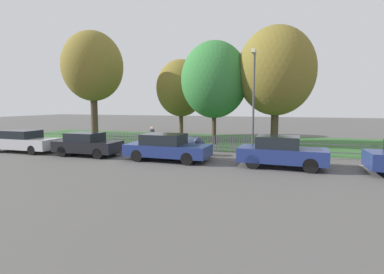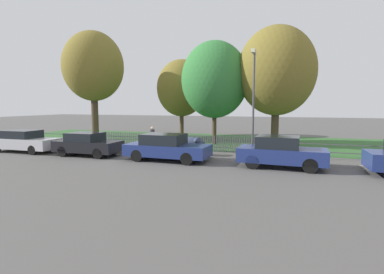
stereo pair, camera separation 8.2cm
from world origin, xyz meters
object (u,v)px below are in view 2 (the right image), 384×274
parked_car_silver_hatchback (24,141)px  pedestrian_near_fence (152,137)px  tree_mid_park (215,80)px  tree_far_left (277,71)px  street_lamp (253,92)px  covered_motorcycle (192,144)px  parked_car_red_compact (281,152)px  tree_nearest_kerb (93,67)px  tree_behind_motorcycle (182,88)px  parked_car_black_saloon (87,144)px  parked_car_navy_estate (167,147)px

parked_car_silver_hatchback → pedestrian_near_fence: bearing=25.0°
tree_mid_park → pedestrian_near_fence: size_ratio=4.97×
tree_far_left → street_lamp: tree_far_left is taller
covered_motorcycle → tree_far_left: size_ratio=0.22×
parked_car_silver_hatchback → tree_far_left: tree_far_left is taller
parked_car_silver_hatchback → street_lamp: size_ratio=0.79×
parked_car_red_compact → covered_motorcycle: size_ratio=2.19×
parked_car_red_compact → tree_far_left: size_ratio=0.48×
tree_nearest_kerb → tree_far_left: size_ratio=1.07×
tree_mid_park → tree_far_left: tree_far_left is taller
covered_motorcycle → parked_car_silver_hatchback: bearing=-166.8°
tree_behind_motorcycle → tree_mid_park: 6.21m
tree_mid_park → street_lamp: (3.60, -5.84, -1.20)m
tree_nearest_kerb → tree_mid_park: size_ratio=1.18×
parked_car_black_saloon → parked_car_red_compact: (10.95, 0.07, 0.07)m
parked_car_black_saloon → parked_car_navy_estate: (5.05, 0.04, 0.03)m
tree_behind_motorcycle → pedestrian_near_fence: (1.04, -8.43, -3.66)m
tree_nearest_kerb → parked_car_black_saloon: bearing=-56.8°
parked_car_black_saloon → parked_car_red_compact: 10.95m
parked_car_silver_hatchback → tree_far_left: 17.61m
parked_car_navy_estate → pedestrian_near_fence: 4.23m
parked_car_silver_hatchback → tree_far_left: size_ratio=0.54×
parked_car_navy_estate → parked_car_red_compact: (5.90, 0.03, 0.04)m
parked_car_navy_estate → street_lamp: (4.37, 1.55, 2.93)m
parked_car_navy_estate → tree_far_left: tree_far_left is taller
parked_car_silver_hatchback → parked_car_red_compact: 15.75m
covered_motorcycle → tree_far_left: tree_far_left is taller
tree_far_left → pedestrian_near_fence: tree_far_left is taller
parked_car_red_compact → tree_behind_motorcycle: tree_behind_motorcycle is taller
parked_car_navy_estate → street_lamp: street_lamp is taller
tree_far_left → street_lamp: 6.48m
parked_car_black_saloon → tree_mid_park: (5.82, 7.42, 4.16)m
covered_motorcycle → parked_car_navy_estate: bearing=-108.5°
street_lamp → parked_car_silver_hatchback: bearing=-173.3°
parked_car_silver_hatchback → parked_car_black_saloon: (4.80, 0.08, -0.00)m
tree_mid_park → pedestrian_near_fence: bearing=-129.4°
parked_car_navy_estate → tree_mid_park: tree_mid_park is taller
tree_behind_motorcycle → street_lamp: 13.01m
covered_motorcycle → tree_mid_park: bearing=91.7°
covered_motorcycle → tree_behind_motorcycle: (-4.29, 9.83, 3.87)m
parked_car_silver_hatchback → tree_mid_park: 13.65m
parked_car_silver_hatchback → parked_car_black_saloon: size_ratio=1.18×
parked_car_silver_hatchback → parked_car_red_compact: parked_car_red_compact is taller
covered_motorcycle → pedestrian_near_fence: 3.54m
parked_car_navy_estate → tree_far_left: 10.41m
parked_car_navy_estate → tree_mid_park: size_ratio=0.59×
street_lamp → parked_car_black_saloon: bearing=-170.5°
tree_nearest_kerb → tree_behind_motorcycle: size_ratio=1.27×
tree_nearest_kerb → street_lamp: (14.07, -5.52, -2.53)m
covered_motorcycle → tree_nearest_kerb: (-10.46, 5.06, 5.53)m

